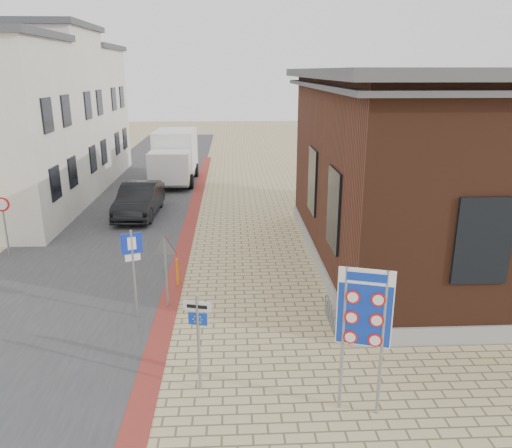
{
  "coord_description": "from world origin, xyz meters",
  "views": [
    {
      "loc": [
        -0.03,
        -10.11,
        6.74
      ],
      "look_at": [
        0.68,
        4.57,
        2.2
      ],
      "focal_mm": 35.0,
      "sensor_mm": 36.0,
      "label": 1
    }
  ],
  "objects_px": {
    "essen_sign": "(198,329)",
    "parking_sign": "(133,259)",
    "border_sign": "(365,311)",
    "bollard": "(178,272)",
    "sedan": "(139,200)",
    "box_truck": "(174,156)"
  },
  "relations": [
    {
      "from": "essen_sign",
      "to": "parking_sign",
      "type": "height_order",
      "value": "parking_sign"
    },
    {
      "from": "border_sign",
      "to": "bollard",
      "type": "distance_m",
      "value": 8.02
    },
    {
      "from": "parking_sign",
      "to": "bollard",
      "type": "distance_m",
      "value": 2.69
    },
    {
      "from": "essen_sign",
      "to": "bollard",
      "type": "xyz_separation_m",
      "value": [
        -1.05,
        5.59,
        -1.01
      ]
    },
    {
      "from": "border_sign",
      "to": "parking_sign",
      "type": "xyz_separation_m",
      "value": [
        -5.3,
        4.33,
        -0.5
      ]
    },
    {
      "from": "sedan",
      "to": "essen_sign",
      "type": "relative_size",
      "value": 2.12
    },
    {
      "from": "box_truck",
      "to": "essen_sign",
      "type": "xyz_separation_m",
      "value": [
        2.81,
        -21.51,
        -0.14
      ]
    },
    {
      "from": "bollard",
      "to": "parking_sign",
      "type": "bearing_deg",
      "value": -113.73
    },
    {
      "from": "essen_sign",
      "to": "border_sign",
      "type": "bearing_deg",
      "value": -1.0
    },
    {
      "from": "essen_sign",
      "to": "parking_sign",
      "type": "xyz_separation_m",
      "value": [
        -2.0,
        3.44,
        0.3
      ]
    },
    {
      "from": "sedan",
      "to": "box_truck",
      "type": "xyz_separation_m",
      "value": [
        0.9,
        7.57,
        0.83
      ]
    },
    {
      "from": "essen_sign",
      "to": "parking_sign",
      "type": "bearing_deg",
      "value": 134.27
    },
    {
      "from": "sedan",
      "to": "essen_sign",
      "type": "distance_m",
      "value": 14.45
    },
    {
      "from": "border_sign",
      "to": "essen_sign",
      "type": "distance_m",
      "value": 3.51
    },
    {
      "from": "sedan",
      "to": "essen_sign",
      "type": "bearing_deg",
      "value": -72.9
    },
    {
      "from": "sedan",
      "to": "box_truck",
      "type": "bearing_deg",
      "value": 85.39
    },
    {
      "from": "essen_sign",
      "to": "bollard",
      "type": "height_order",
      "value": "essen_sign"
    },
    {
      "from": "parking_sign",
      "to": "box_truck",
      "type": "bearing_deg",
      "value": 72.07
    },
    {
      "from": "sedan",
      "to": "border_sign",
      "type": "xyz_separation_m",
      "value": [
        7.01,
        -14.84,
        1.49
      ]
    },
    {
      "from": "box_truck",
      "to": "parking_sign",
      "type": "xyz_separation_m",
      "value": [
        0.82,
        -18.07,
        0.16
      ]
    },
    {
      "from": "border_sign",
      "to": "bollard",
      "type": "height_order",
      "value": "border_sign"
    },
    {
      "from": "border_sign",
      "to": "sedan",
      "type": "bearing_deg",
      "value": 132.38
    }
  ]
}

